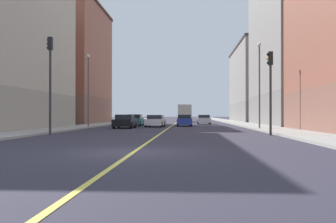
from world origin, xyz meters
TOP-DOWN VIEW (x-y plane):
  - ground_plane at (0.00, 0.00)m, footprint 400.00×400.00m
  - sidewalk_left at (9.64, 49.00)m, footprint 3.43×168.00m
  - sidewalk_right at (-9.64, 49.00)m, footprint 3.43×168.00m
  - lane_center_stripe at (0.00, 49.00)m, footprint 0.16×154.00m
  - building_left_mid at (17.04, 34.72)m, footprint 11.66×20.72m
  - building_left_far at (17.04, 60.37)m, footprint 11.66×24.79m
  - building_right_midblock at (-17.04, 42.41)m, footprint 11.66×17.70m
  - traffic_light_left_near at (7.51, 11.58)m, footprint 0.40×0.32m
  - traffic_light_right_near at (-7.54, 11.58)m, footprint 0.40×0.32m
  - street_lamp_left_near at (8.53, 20.89)m, footprint 0.36×0.36m
  - street_lamp_right_near at (-8.53, 25.15)m, footprint 0.36×0.36m
  - car_orange at (-4.57, 66.51)m, footprint 1.99×3.99m
  - car_teal at (-4.57, 32.06)m, footprint 1.86×4.36m
  - car_black at (-4.43, 23.97)m, footprint 1.97×4.18m
  - car_white at (-1.69, 28.07)m, footprint 2.09×4.38m
  - car_silver at (4.23, 40.33)m, footprint 1.89×4.23m
  - car_blue at (1.51, 30.98)m, footprint 1.92×4.52m
  - box_truck at (1.34, 55.85)m, footprint 2.55×6.69m

SIDE VIEW (x-z plane):
  - ground_plane at x=0.00m, z-range 0.00..0.00m
  - lane_center_stripe at x=0.00m, z-range 0.00..0.01m
  - sidewalk_left at x=9.64m, z-range 0.00..0.15m
  - sidewalk_right at x=-9.64m, z-range 0.00..0.15m
  - car_orange at x=-4.57m, z-range -0.01..1.24m
  - car_blue at x=1.51m, z-range -0.02..1.33m
  - car_silver at x=4.23m, z-range -0.01..1.32m
  - car_white at x=-1.69m, z-range -0.01..1.33m
  - car_black at x=-4.43m, z-range -0.02..1.37m
  - car_teal at x=-4.57m, z-range -0.02..1.38m
  - box_truck at x=1.34m, z-range 0.07..3.23m
  - traffic_light_left_near at x=7.51m, z-range 0.85..6.47m
  - traffic_light_right_near at x=-7.54m, z-range 0.94..7.71m
  - street_lamp_right_near at x=-8.53m, z-range 0.92..8.53m
  - street_lamp_left_near at x=8.53m, z-range 0.92..8.75m
  - building_left_far at x=17.04m, z-range 0.01..14.74m
  - building_right_midblock at x=-17.04m, z-range 0.01..18.05m
  - building_left_mid at x=17.04m, z-range 0.01..22.31m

